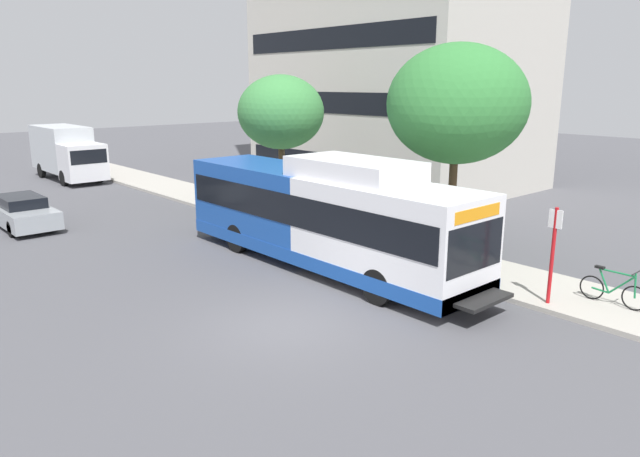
% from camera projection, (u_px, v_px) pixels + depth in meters
% --- Properties ---
extents(ground_plane, '(120.00, 120.00, 0.00)m').
position_uv_depth(ground_plane, '(145.00, 256.00, 20.26)').
color(ground_plane, '#4C4C51').
extents(sidewalk_curb, '(3.00, 56.00, 0.14)m').
position_uv_depth(sidewalk_curb, '(332.00, 232.00, 23.30)').
color(sidewalk_curb, '#A8A399').
rests_on(sidewalk_curb, ground).
extents(transit_bus, '(2.58, 12.25, 3.65)m').
position_uv_depth(transit_bus, '(323.00, 216.00, 18.75)').
color(transit_bus, white).
rests_on(transit_bus, ground).
extents(bus_stop_sign_pole, '(0.10, 0.36, 2.60)m').
position_uv_depth(bus_stop_sign_pole, '(553.00, 248.00, 15.21)').
color(bus_stop_sign_pole, red).
rests_on(bus_stop_sign_pole, sidewalk_curb).
extents(bicycle_parked, '(0.52, 1.76, 1.02)m').
position_uv_depth(bicycle_parked, '(613.00, 289.00, 15.36)').
color(bicycle_parked, black).
rests_on(bicycle_parked, sidewalk_curb).
extents(street_tree_near_stop, '(4.64, 4.64, 6.99)m').
position_uv_depth(street_tree_near_stop, '(457.00, 104.00, 19.24)').
color(street_tree_near_stop, '#4C3823').
rests_on(street_tree_near_stop, sidewalk_curb).
extents(street_tree_mid_block, '(3.84, 3.84, 6.08)m').
position_uv_depth(street_tree_mid_block, '(281.00, 112.00, 25.93)').
color(street_tree_mid_block, '#4C3823').
rests_on(street_tree_mid_block, sidewalk_curb).
extents(parked_car_far_lane, '(1.80, 4.50, 1.33)m').
position_uv_depth(parked_car_far_lane, '(22.00, 212.00, 24.14)').
color(parked_car_far_lane, '#93999E').
rests_on(parked_car_far_lane, ground).
extents(box_truck_background, '(2.32, 7.01, 3.25)m').
position_uv_depth(box_truck_background, '(67.00, 152.00, 35.95)').
color(box_truck_background, silver).
rests_on(box_truck_background, ground).
extents(lattice_comm_tower, '(1.10, 1.10, 29.06)m').
position_uv_depth(lattice_comm_tower, '(299.00, 30.00, 43.00)').
color(lattice_comm_tower, '#B7B7BC').
rests_on(lattice_comm_tower, ground).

